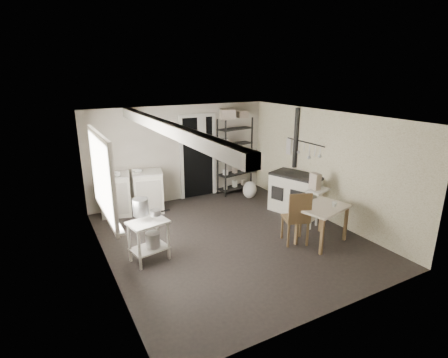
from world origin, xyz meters
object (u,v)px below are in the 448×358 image
prep_table (149,239)px  stove (296,194)px  flour_sack (250,189)px  base_cabinets (132,193)px  work_table (322,223)px  stockpot (141,207)px  shelf_rack (235,157)px  chair (295,218)px

prep_table → stove: 3.56m
flour_sack → stove: bearing=-71.8°
base_cabinets → work_table: (2.68, -3.11, -0.08)m
prep_table → base_cabinets: 2.25m
flour_sack → stockpot: bearing=-152.4°
prep_table → shelf_rack: shelf_rack is taller
shelf_rack → prep_table: bearing=-152.6°
prep_table → work_table: (2.98, -0.88, -0.02)m
stockpot → chair: (2.63, -0.74, -0.45)m
shelf_rack → chair: size_ratio=1.90×
stockpot → flour_sack: size_ratio=0.64×
stove → work_table: bearing=-131.7°
shelf_rack → flour_sack: size_ratio=4.49×
work_table → chair: size_ratio=0.91×
stockpot → stove: stockpot is taller
base_cabinets → prep_table: bearing=-84.2°
base_cabinets → chair: size_ratio=1.38×
shelf_rack → work_table: bearing=-101.3°
stockpot → flour_sack: stockpot is taller
work_table → chair: (-0.43, 0.24, 0.10)m
stockpot → work_table: size_ratio=0.29×
stove → shelf_rack: bearing=85.3°
shelf_rack → stove: shelf_rack is taller
base_cabinets → shelf_rack: size_ratio=0.73×
prep_table → work_table: size_ratio=0.76×
stove → work_table: (-0.55, -1.37, -0.06)m
base_cabinets → chair: 3.65m
shelf_rack → flour_sack: bearing=-91.7°
base_cabinets → stockpot: bearing=-86.5°
stockpot → stove: size_ratio=0.24×
stockpot → flour_sack: bearing=27.6°
base_cabinets → chair: (2.25, -2.87, 0.02)m
shelf_rack → chair: bearing=-109.4°
work_table → chair: chair is taller
base_cabinets → chair: chair is taller
stove → base_cabinets: bearing=131.7°
chair → base_cabinets: bearing=147.8°
work_table → stove: bearing=68.3°
prep_table → chair: chair is taller
chair → flour_sack: 2.48m
shelf_rack → work_table: size_ratio=2.07×
prep_table → work_table: 3.11m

